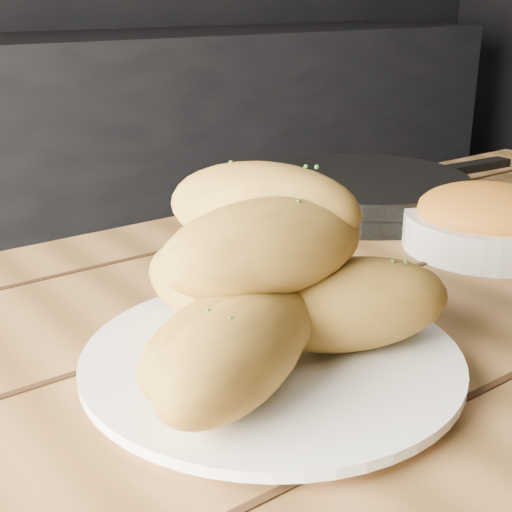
# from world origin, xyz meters

# --- Properties ---
(counter) EXTENTS (2.80, 0.60, 0.90)m
(counter) POSITION_xyz_m (0.00, 1.70, 0.45)
(counter) COLOR black
(counter) RESTS_ON ground
(table) EXTENTS (1.40, 0.82, 0.75)m
(table) POSITION_xyz_m (-0.61, -0.07, 0.64)
(table) COLOR olive
(table) RESTS_ON ground
(plate) EXTENTS (0.29, 0.29, 0.02)m
(plate) POSITION_xyz_m (-0.77, -0.06, 0.76)
(plate) COLOR white
(plate) RESTS_ON table
(bread_rolls) EXTENTS (0.29, 0.25, 0.14)m
(bread_rolls) POSITION_xyz_m (-0.78, -0.06, 0.82)
(bread_rolls) COLOR #A77E2E
(bread_rolls) RESTS_ON plate
(skillet) EXTENTS (0.41, 0.28, 0.05)m
(skillet) POSITION_xyz_m (-0.40, 0.22, 0.77)
(skillet) COLOR black
(skillet) RESTS_ON table
(bowl) EXTENTS (0.19, 0.19, 0.07)m
(bowl) POSITION_xyz_m (-0.40, 0.02, 0.78)
(bowl) COLOR white
(bowl) RESTS_ON table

